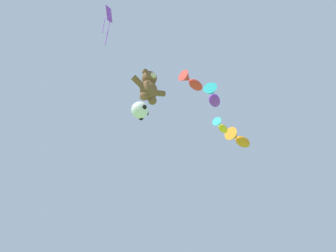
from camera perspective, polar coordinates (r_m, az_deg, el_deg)
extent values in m
ellipsoid|color=brown|center=(11.52, -4.23, 7.75)|extent=(0.81, 0.69, 0.99)
sphere|color=brown|center=(12.04, -4.08, 10.28)|extent=(0.68, 0.68, 0.68)
sphere|color=beige|center=(11.84, -3.26, 10.91)|extent=(0.29, 0.29, 0.29)
sphere|color=brown|center=(12.14, -4.99, 11.66)|extent=(0.28, 0.28, 0.28)
cylinder|color=brown|center=(11.42, -6.64, 9.63)|extent=(0.59, 0.26, 0.46)
sphere|color=brown|center=(11.12, -5.28, 6.48)|extent=(0.37, 0.37, 0.37)
sphere|color=brown|center=(12.33, -3.09, 10.63)|extent=(0.28, 0.28, 0.28)
cylinder|color=brown|center=(11.89, -1.86, 7.14)|extent=(0.59, 0.26, 0.46)
sphere|color=brown|center=(11.30, -3.41, 5.54)|extent=(0.37, 0.37, 0.37)
sphere|color=white|center=(10.66, -6.16, 3.47)|extent=(0.70, 0.70, 0.70)
sphere|color=black|center=(10.80, -4.74, 2.79)|extent=(0.20, 0.20, 0.20)
sphere|color=black|center=(10.92, -7.02, 3.97)|extent=(0.20, 0.20, 0.20)
sphere|color=black|center=(10.42, -5.20, 4.12)|extent=(0.20, 0.20, 0.20)
sphere|color=black|center=(10.64, -5.89, 1.76)|extent=(0.20, 0.20, 0.20)
ellipsoid|color=red|center=(14.37, 6.04, 8.88)|extent=(1.01, 0.63, 0.46)
cone|color=red|center=(13.96, 4.04, 10.42)|extent=(0.60, 0.72, 0.67)
sphere|color=black|center=(14.63, 6.80, 8.60)|extent=(0.12, 0.12, 0.12)
ellipsoid|color=purple|center=(16.88, 10.08, 5.50)|extent=(1.34, 1.17, 0.58)
cone|color=#19ADB2|center=(16.22, 9.40, 7.47)|extent=(0.98, 1.05, 0.85)
sphere|color=black|center=(17.26, 10.29, 5.11)|extent=(0.15, 0.15, 0.15)
ellipsoid|color=yellow|center=(18.04, 11.89, -0.57)|extent=(1.07, 0.78, 0.43)
cone|color=#19ADB2|center=(17.47, 10.91, 0.60)|extent=(0.70, 0.77, 0.64)
sphere|color=black|center=(18.35, 12.23, -0.74)|extent=(0.11, 0.11, 0.11)
ellipsoid|color=orange|center=(19.93, 15.95, -3.33)|extent=(1.56, 0.95, 0.68)
cone|color=orange|center=(19.07, 14.14, -2.05)|extent=(0.92, 1.07, 0.99)
sphere|color=black|center=(20.39, 16.57, -3.40)|extent=(0.18, 0.18, 0.18)
cube|color=purple|center=(13.22, -12.69, 22.65)|extent=(0.67, 0.61, 0.88)
cylinder|color=purple|center=(12.46, -13.82, 20.56)|extent=(0.03, 0.18, 1.26)
cylinder|color=purple|center=(12.21, -12.99, 19.33)|extent=(0.03, 0.12, 1.93)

